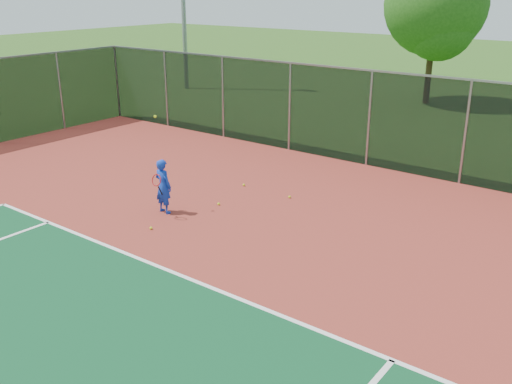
{
  "coord_description": "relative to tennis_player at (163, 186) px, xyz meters",
  "views": [
    {
      "loc": [
        4.76,
        -4.14,
        5.48
      ],
      "look_at": [
        -2.16,
        5.0,
        1.3
      ],
      "focal_mm": 40.0,
      "sensor_mm": 36.0,
      "label": 1
    }
  ],
  "objects": [
    {
      "name": "practice_ball_2",
      "position": [
        0.36,
        2.8,
        -0.67
      ],
      "size": [
        0.07,
        0.07,
        0.07
      ],
      "primitive_type": "sphere",
      "color": "#D5E91B",
      "rests_on": "court_apron"
    },
    {
      "name": "tree_back_left",
      "position": [
        -0.05,
        17.8,
        3.66
      ],
      "size": [
        4.76,
        4.76,
        7.0
      ],
      "color": "#322212",
      "rests_on": "ground"
    },
    {
      "name": "tennis_player",
      "position": [
        0.0,
        0.0,
        0.0
      ],
      "size": [
        0.59,
        0.6,
        2.47
      ],
      "color": "#1337BA",
      "rests_on": "court_apron"
    },
    {
      "name": "fence_back",
      "position": [
        5.22,
        6.81,
        0.84
      ],
      "size": [
        30.0,
        0.06,
        3.03
      ],
      "color": "black",
      "rests_on": "court_apron"
    },
    {
      "name": "practice_ball_3",
      "position": [
        1.97,
        2.77,
        -0.67
      ],
      "size": [
        0.07,
        0.07,
        0.07
      ],
      "primitive_type": "sphere",
      "color": "#D5E91B",
      "rests_on": "court_apron"
    },
    {
      "name": "practice_ball_1",
      "position": [
        0.53,
        -0.96,
        -0.67
      ],
      "size": [
        0.07,
        0.07,
        0.07
      ],
      "primitive_type": "sphere",
      "color": "#D5E91B",
      "rests_on": "court_apron"
    },
    {
      "name": "court_apron",
      "position": [
        5.22,
        -3.19,
        -0.72
      ],
      "size": [
        30.0,
        20.0,
        0.02
      ],
      "primitive_type": "cube",
      "color": "maroon",
      "rests_on": "ground"
    },
    {
      "name": "practice_ball_0",
      "position": [
        0.77,
        1.21,
        -0.67
      ],
      "size": [
        0.07,
        0.07,
        0.07
      ],
      "primitive_type": "sphere",
      "color": "#D5E91B",
      "rests_on": "court_apron"
    }
  ]
}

